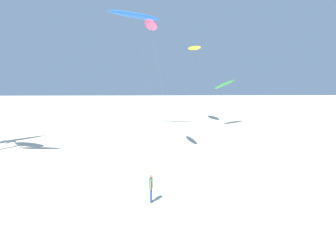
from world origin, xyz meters
The scene contains 5 objects.
flying_kite_0 centered at (6.97, 55.19, 12.23)m, with size 3.64×6.94×13.08m.
flying_kite_5 centered at (-2.15, 47.85, 15.85)m, with size 7.48×7.77×16.83m.
flying_kite_6 centered at (0.36, 32.54, 12.09)m, with size 3.16×10.34×12.81m.
flying_kite_7 centered at (11.41, 52.03, 6.48)m, with size 4.61×12.19×7.56m.
person_near_left centered at (0.52, 20.38, 0.92)m, with size 0.22×0.51×1.68m.
Camera 1 is at (0.89, 2.14, 7.17)m, focal length 34.55 mm.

